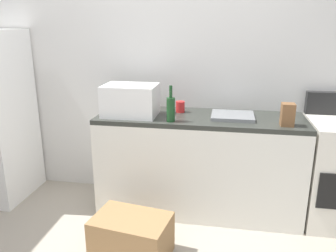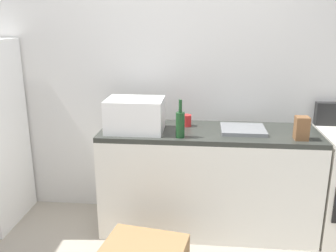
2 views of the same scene
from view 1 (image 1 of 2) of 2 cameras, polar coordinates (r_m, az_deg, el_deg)
wall_back at (r=3.30m, az=0.83°, el=10.20°), size 5.00×0.10×2.60m
kitchen_counter at (r=3.14m, az=5.19°, el=-6.27°), size 1.80×0.60×0.90m
microwave at (r=3.00m, az=-6.27°, el=4.31°), size 0.46×0.34×0.27m
sink_basin at (r=2.98m, az=10.74°, el=1.67°), size 0.36×0.32×0.03m
wine_bottle at (r=2.79m, az=0.46°, el=2.95°), size 0.07×0.07×0.30m
coffee_mug at (r=3.11m, az=2.06°, el=3.22°), size 0.08×0.08×0.10m
knife_block at (r=2.84m, az=19.35°, el=1.80°), size 0.10×0.10×0.18m
cardboard_box_large at (r=2.67m, az=-6.10°, el=-17.92°), size 0.60×0.45×0.32m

